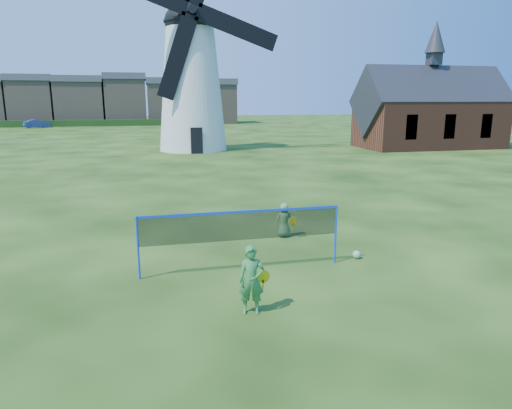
{
  "coord_description": "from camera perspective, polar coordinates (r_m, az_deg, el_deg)",
  "views": [
    {
      "loc": [
        -2.51,
        -11.04,
        4.22
      ],
      "look_at": [
        0.2,
        0.5,
        1.5
      ],
      "focal_mm": 32.39,
      "sensor_mm": 36.0,
      "label": 1
    }
  ],
  "objects": [
    {
      "name": "chapel",
      "position": [
        43.9,
        20.65,
        10.51
      ],
      "size": [
        12.56,
        6.09,
        10.62
      ],
      "color": "brown",
      "rests_on": "ground"
    },
    {
      "name": "ground",
      "position": [
        12.09,
        -0.38,
        -7.52
      ],
      "size": [
        220.0,
        220.0,
        0.0
      ],
      "primitive_type": "plane",
      "color": "black",
      "rests_on": "ground"
    },
    {
      "name": "hedge",
      "position": [
        79.56,
        -27.72,
        8.8
      ],
      "size": [
        62.0,
        0.8,
        1.0
      ],
      "primitive_type": "cube",
      "color": "#193814",
      "rests_on": "ground"
    },
    {
      "name": "car_right",
      "position": [
        76.87,
        -25.44,
        9.0
      ],
      "size": [
        3.86,
        2.53,
        1.2
      ],
      "primitive_type": "imported",
      "rotation": [
        0.0,
        0.0,
        1.95
      ],
      "color": "navy",
      "rests_on": "ground"
    },
    {
      "name": "play_ball",
      "position": [
        12.84,
        12.32,
        -6.06
      ],
      "size": [
        0.22,
        0.22,
        0.22
      ],
      "primitive_type": "sphere",
      "color": "green",
      "rests_on": "ground"
    },
    {
      "name": "player_girl",
      "position": [
        9.29,
        -0.55,
        -9.32
      ],
      "size": [
        0.71,
        0.44,
        1.41
      ],
      "rotation": [
        0.0,
        0.0,
        -0.21
      ],
      "color": "#33813C",
      "rests_on": "ground"
    },
    {
      "name": "player_boy",
      "position": [
        14.38,
        3.52,
        -1.94
      ],
      "size": [
        0.63,
        0.41,
        1.08
      ],
      "rotation": [
        0.0,
        0.0,
        3.11
      ],
      "color": "#57994A",
      "rests_on": "ground"
    },
    {
      "name": "windmill",
      "position": [
        39.31,
        -7.97,
        15.19
      ],
      "size": [
        13.36,
        5.56,
        17.42
      ],
      "color": "white",
      "rests_on": "ground"
    },
    {
      "name": "terraced_houses",
      "position": [
        84.78,
        -25.36,
        11.53
      ],
      "size": [
        65.06,
        8.4,
        8.31
      ],
      "color": "#8B735D",
      "rests_on": "ground"
    },
    {
      "name": "badminton_net",
      "position": [
        11.4,
        -1.8,
        -2.77
      ],
      "size": [
        5.05,
        0.05,
        1.55
      ],
      "color": "blue",
      "rests_on": "ground"
    }
  ]
}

